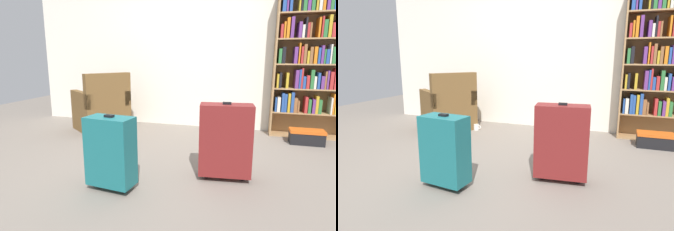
{
  "view_description": "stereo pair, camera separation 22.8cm",
  "coord_description": "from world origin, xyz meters",
  "views": [
    {
      "loc": [
        0.92,
        -2.61,
        1.14
      ],
      "look_at": [
        0.14,
        0.08,
        0.55
      ],
      "focal_mm": 30.18,
      "sensor_mm": 36.0,
      "label": 1
    },
    {
      "loc": [
        1.14,
        -2.54,
        1.14
      ],
      "look_at": [
        0.14,
        0.08,
        0.55
      ],
      "focal_mm": 30.18,
      "sensor_mm": 36.0,
      "label": 2
    }
  ],
  "objects": [
    {
      "name": "ground_plane",
      "position": [
        0.0,
        0.0,
        0.0
      ],
      "size": [
        9.58,
        9.58,
        0.0
      ],
      "primitive_type": "plane",
      "color": "slate"
    },
    {
      "name": "back_wall",
      "position": [
        0.0,
        1.96,
        1.3
      ],
      "size": [
        5.47,
        0.1,
        2.6
      ],
      "primitive_type": "cube",
      "color": "silver",
      "rests_on": "ground"
    },
    {
      "name": "bookshelf",
      "position": [
        1.76,
        1.75,
        1.1
      ],
      "size": [
        1.05,
        0.29,
        2.04
      ],
      "color": "#A87F51",
      "rests_on": "ground"
    },
    {
      "name": "armchair",
      "position": [
        -1.28,
        1.27,
        0.32
      ],
      "size": [
        0.98,
        0.98,
        0.9
      ],
      "color": "brown",
      "rests_on": "ground"
    },
    {
      "name": "mug",
      "position": [
        -0.83,
        1.32,
        0.05
      ],
      "size": [
        0.12,
        0.08,
        0.1
      ],
      "color": "white",
      "rests_on": "ground"
    },
    {
      "name": "storage_box",
      "position": [
        1.68,
        1.35,
        0.1
      ],
      "size": [
        0.43,
        0.23,
        0.19
      ],
      "color": "black",
      "rests_on": "ground"
    },
    {
      "name": "suitcase_dark_red",
      "position": [
        0.74,
        -0.06,
        0.38
      ],
      "size": [
        0.5,
        0.26,
        0.74
      ],
      "color": "maroon",
      "rests_on": "ground"
    },
    {
      "name": "suitcase_teal",
      "position": [
        -0.19,
        -0.54,
        0.35
      ],
      "size": [
        0.42,
        0.26,
        0.66
      ],
      "color": "#19666B",
      "rests_on": "ground"
    }
  ]
}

